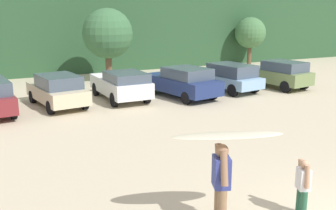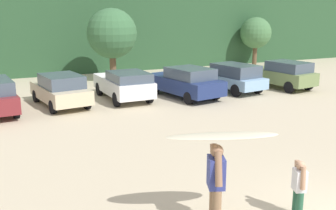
% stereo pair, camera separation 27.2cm
% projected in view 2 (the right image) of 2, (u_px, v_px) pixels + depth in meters
% --- Properties ---
extents(hillside_ridge, '(108.00, 12.00, 6.67)m').
position_uv_depth(hillside_ridge, '(69.00, 24.00, 32.93)').
color(hillside_ridge, '#284C2D').
rests_on(hillside_ridge, ground_plane).
extents(tree_left, '(3.12, 3.12, 4.56)m').
position_uv_depth(tree_left, '(112.00, 34.00, 24.92)').
color(tree_left, brown).
rests_on(tree_left, ground_plane).
extents(tree_ridge_back, '(2.49, 2.49, 3.88)m').
position_uv_depth(tree_ridge_back, '(256.00, 33.00, 32.18)').
color(tree_ridge_back, brown).
rests_on(tree_ridge_back, ground_plane).
extents(parked_car_champagne, '(2.32, 4.30, 1.52)m').
position_uv_depth(parked_car_champagne, '(61.00, 89.00, 18.82)').
color(parked_car_champagne, beige).
rests_on(parked_car_champagne, ground_plane).
extents(parked_car_white, '(1.95, 4.39, 1.51)m').
position_uv_depth(parked_car_white, '(124.00, 84.00, 20.10)').
color(parked_car_white, white).
rests_on(parked_car_white, ground_plane).
extents(parked_car_navy, '(2.69, 4.77, 1.58)m').
position_uv_depth(parked_car_navy, '(186.00, 82.00, 20.66)').
color(parked_car_navy, navy).
rests_on(parked_car_navy, ground_plane).
extents(parked_car_sky_blue, '(2.41, 4.44, 1.54)m').
position_uv_depth(parked_car_sky_blue, '(232.00, 77.00, 22.20)').
color(parked_car_sky_blue, '#84ADD1').
rests_on(parked_car_sky_blue, ground_plane).
extents(parked_car_olive_green, '(2.30, 4.13, 1.59)m').
position_uv_depth(parked_car_olive_green, '(283.00, 74.00, 23.04)').
color(parked_car_olive_green, '#6B7F4C').
rests_on(parked_car_olive_green, ground_plane).
extents(person_adult, '(0.47, 0.87, 1.79)m').
position_uv_depth(person_adult, '(216.00, 180.00, 8.27)').
color(person_adult, '#8C6B4C').
rests_on(person_adult, ground_plane).
extents(person_child, '(0.34, 0.53, 1.30)m').
position_uv_depth(person_child, '(299.00, 186.00, 8.67)').
color(person_child, '#26593F').
rests_on(person_child, ground_plane).
extents(surfboard_cream, '(2.43, 1.36, 0.12)m').
position_uv_depth(surfboard_cream, '(223.00, 136.00, 8.14)').
color(surfboard_cream, beige).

